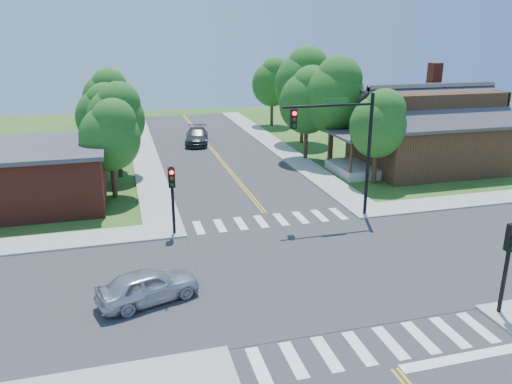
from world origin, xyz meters
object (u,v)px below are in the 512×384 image
object	(u,v)px
signal_pole_se	(509,252)
car_dgrey	(197,137)
car_silver	(148,286)
signal_pole_nw	(172,188)
signal_mast_ne	(343,137)
house_ne	(427,126)

from	to	relation	value
signal_pole_se	car_dgrey	world-z (taller)	signal_pole_se
car_silver	car_dgrey	size ratio (longest dim) A/B	0.80
signal_pole_nw	signal_mast_ne	bearing A→B (deg)	0.07
car_dgrey	car_silver	bearing A→B (deg)	-92.28
signal_pole_se	house_ne	distance (m)	22.03
signal_pole_se	car_dgrey	xyz separation A→B (m)	(-6.57, 33.12, -1.91)
signal_mast_ne	signal_pole_se	distance (m)	11.55
signal_mast_ne	signal_pole_nw	size ratio (longest dim) A/B	1.89
signal_pole_nw	car_silver	xyz separation A→B (m)	(-1.78, -6.65, -1.97)
house_ne	car_silver	xyz separation A→B (m)	(-22.49, -15.31, -2.63)
car_dgrey	signal_pole_se	bearing A→B (deg)	-68.41
house_ne	car_silver	distance (m)	27.33
signal_pole_nw	house_ne	size ratio (longest dim) A/B	0.29
signal_mast_ne	car_dgrey	world-z (taller)	signal_mast_ne
car_silver	car_dgrey	xyz separation A→B (m)	(6.41, 28.57, 0.06)
car_dgrey	signal_pole_nw	bearing A→B (deg)	-91.55
signal_pole_se	car_dgrey	distance (m)	33.82
house_ne	car_silver	world-z (taller)	house_ne
signal_mast_ne	house_ne	bearing A→B (deg)	37.68
house_ne	signal_pole_se	bearing A→B (deg)	-115.58
signal_mast_ne	signal_pole_se	size ratio (longest dim) A/B	1.89
house_ne	signal_mast_ne	bearing A→B (deg)	-142.32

